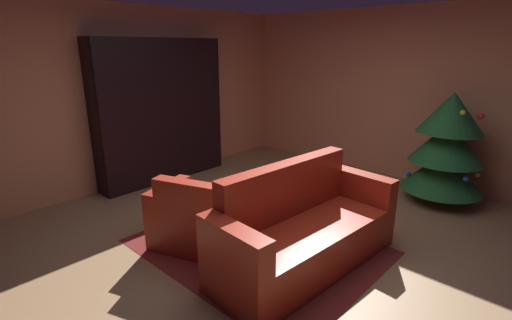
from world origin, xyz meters
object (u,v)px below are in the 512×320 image
Objects in this scene: armchair_red at (201,221)px; couch_red at (303,232)px; decorated_tree at (446,147)px; bookshelf_unit at (169,113)px; coffee_table at (252,211)px; book_stack_on_table at (254,206)px; bottle_on_table at (262,191)px.

couch_red reaches higher than armchair_red.
decorated_tree is (1.43, 2.97, 0.47)m from armchair_red.
bookshelf_unit reaches higher than coffee_table.
book_stack_on_table is 0.23m from bottle_on_table.
coffee_table is 0.49× the size of decorated_tree.
coffee_table is 2.40× the size of bottle_on_table.
armchair_red reaches higher than bottle_on_table.
bottle_on_table reaches higher than coffee_table.
armchair_red is at bearing -27.96° from bookshelf_unit.
armchair_red is (2.06, -1.09, -0.75)m from bookshelf_unit.
armchair_red is at bearing -115.80° from decorated_tree.
armchair_red is 1.54× the size of coffee_table.
bookshelf_unit reaches higher than couch_red.
decorated_tree is at bearing 68.37° from book_stack_on_table.
book_stack_on_table is (0.03, -0.01, 0.08)m from coffee_table.
couch_red reaches higher than bottle_on_table.
armchair_red is 1.08m from couch_red.
couch_red is 2.58m from decorated_tree.
decorated_tree reaches higher than book_stack_on_table.
coffee_table is at bearing 45.89° from armchair_red.
coffee_table is at bearing 161.34° from book_stack_on_table.
armchair_red is 0.56× the size of couch_red.
couch_red is 1.37× the size of decorated_tree.
couch_red is 9.02× the size of book_stack_on_table.
bookshelf_unit is 2.49m from bottle_on_table.
armchair_red is 0.58m from book_stack_on_table.
armchair_red is 0.55m from coffee_table.
bookshelf_unit reaches higher than bottle_on_table.
armchair_red is 5.04× the size of book_stack_on_table.
bottle_on_table is 2.63m from decorated_tree.
bottle_on_table is (-0.04, 0.20, 0.16)m from coffee_table.
bottle_on_table is (2.39, -0.51, -0.50)m from bookshelf_unit.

